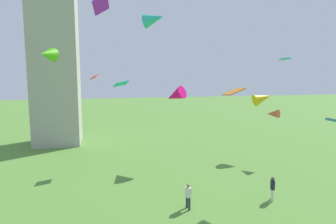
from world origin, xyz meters
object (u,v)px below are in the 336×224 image
Objects in this scene: kite_flying_0 at (285,59)px; kite_flying_5 at (47,54)px; kite_flying_1 at (263,98)px; kite_flying_8 at (273,114)px; kite_flying_2 at (121,84)px; kite_flying_6 at (234,91)px; kite_flying_10 at (332,120)px; kite_flying_3 at (154,19)px; kite_flying_9 at (95,77)px; kite_flying_4 at (101,5)px; person_1 at (188,195)px; person_2 at (273,187)px; kite_flying_7 at (175,95)px.

kite_flying_5 is at bearing 27.05° from kite_flying_0.
kite_flying_8 is at bearing 176.60° from kite_flying_1.
kite_flying_2 is 16.59m from kite_flying_8.
kite_flying_6 is (15.39, -12.54, -3.47)m from kite_flying_5.
kite_flying_8 is at bearing 120.40° from kite_flying_10.
kite_flying_3 is 7.88m from kite_flying_9.
kite_flying_4 is 0.93× the size of kite_flying_6.
person_1 is at bearing -84.80° from kite_flying_4.
person_2 is 1.68× the size of kite_flying_9.
kite_flying_5 reaches higher than kite_flying_1.
kite_flying_6 is (7.88, -10.30, -0.37)m from kite_flying_2.
kite_flying_2 reaches higher than kite_flying_7.
kite_flying_1 is 1.17× the size of kite_flying_3.
kite_flying_7 is 14.96m from kite_flying_10.
kite_flying_8 is at bearing 144.87° from kite_flying_2.
kite_flying_4 is 0.60× the size of kite_flying_5.
kite_flying_1 is 3.16m from kite_flying_8.
kite_flying_7 is (-4.70, 11.24, 6.22)m from person_2.
kite_flying_1 is 24.50m from kite_flying_5.
kite_flying_6 is at bearing -73.48° from kite_flying_4.
kite_flying_7 is (1.91, 11.17, 6.21)m from person_1.
kite_flying_8 is at bearing -57.46° from kite_flying_4.
kite_flying_7 is (3.51, 6.98, -6.46)m from kite_flying_3.
kite_flying_2 reaches higher than kite_flying_10.
kite_flying_8 is (13.86, 4.78, -8.46)m from kite_flying_3.
kite_flying_3 is 5.74m from kite_flying_4.
kite_flying_0 is 0.44× the size of kite_flying_1.
kite_flying_8 is at bearing -67.08° from kite_flying_9.
person_2 is 1.09× the size of kite_flying_8.
kite_flying_4 is (-5.62, 0.09, 12.56)m from person_1.
kite_flying_5 is 14.19m from kite_flying_7.
kite_flying_3 is (-14.26, -7.54, 6.99)m from kite_flying_1.
kite_flying_2 is 0.82× the size of kite_flying_3.
kite_flying_2 reaches higher than person_2.
kite_flying_2 is 1.58× the size of kite_flying_10.
kite_flying_10 is (-1.41, -9.74, 0.84)m from kite_flying_8.
kite_flying_9 is (4.89, -5.76, -2.36)m from kite_flying_5.
kite_flying_2 reaches higher than person_1.
kite_flying_3 is at bearing -111.59° from kite_flying_9.
kite_flying_4 is at bearing -153.45° from kite_flying_9.
kite_flying_2 is 0.68× the size of kite_flying_5.
kite_flying_10 is at bearing -101.85° from person_1.
kite_flying_7 is 1.64× the size of kite_flying_8.
person_2 is 11.46m from kite_flying_8.
person_1 is 12.92m from kite_flying_7.
kite_flying_4 is at bearing 57.23° from kite_flying_2.
person_2 is 6.64m from kite_flying_10.
kite_flying_7 is at bearing -131.99° from person_2.
kite_flying_9 is (-18.57, -0.31, 4.00)m from kite_flying_8.
person_2 is 17.53m from kite_flying_4.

